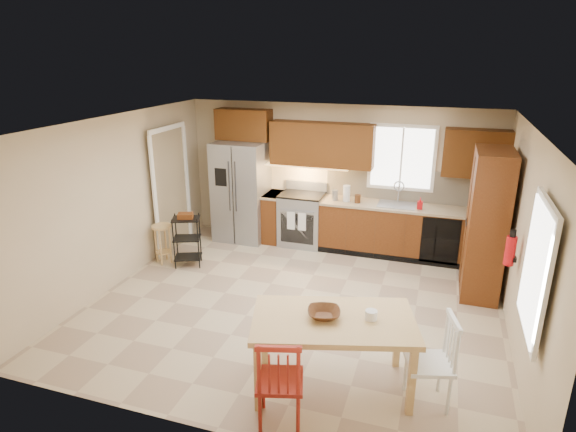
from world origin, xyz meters
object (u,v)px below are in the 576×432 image
(fire_extinguisher, at_px, (510,251))
(table_jar, at_px, (371,317))
(pantry, at_px, (486,224))
(chair_red, at_px, (280,379))
(bar_stool, at_px, (163,244))
(table_bowl, at_px, (324,317))
(range_stove, at_px, (302,220))
(utility_cart, at_px, (187,241))
(refrigerator, at_px, (241,191))
(dining_table, at_px, (332,354))
(soap_bottle, at_px, (420,203))
(chair_white, at_px, (429,362))

(fire_extinguisher, distance_m, table_jar, 2.12)
(fire_extinguisher, bearing_deg, pantry, 100.78)
(fire_extinguisher, relative_size, chair_red, 0.38)
(pantry, height_order, bar_stool, pantry)
(table_bowl, height_order, bar_stool, table_bowl)
(range_stove, bearing_deg, chair_red, -76.14)
(fire_extinguisher, bearing_deg, table_jar, -131.60)
(chair_red, xyz_separation_m, utility_cart, (-2.59, 2.88, -0.05))
(fire_extinguisher, relative_size, table_jar, 2.47)
(range_stove, bearing_deg, refrigerator, -177.01)
(bar_stool, bearing_deg, dining_table, -25.62)
(utility_cart, bearing_deg, soap_bottle, -0.52)
(range_stove, xyz_separation_m, pantry, (2.98, -0.99, 0.59))
(table_bowl, distance_m, utility_cart, 3.63)
(range_stove, distance_m, table_jar, 4.04)
(chair_white, bearing_deg, chair_red, 102.52)
(refrigerator, xyz_separation_m, chair_red, (2.23, -4.30, -0.43))
(chair_red, relative_size, chair_white, 1.00)
(bar_stool, bearing_deg, table_bowl, -26.42)
(range_stove, bearing_deg, fire_extinguisher, -32.62)
(range_stove, relative_size, table_jar, 6.32)
(pantry, xyz_separation_m, utility_cart, (-4.49, -0.49, -0.62))
(table_bowl, relative_size, bar_stool, 0.50)
(refrigerator, xyz_separation_m, table_bowl, (2.47, -3.65, -0.10))
(range_stove, bearing_deg, pantry, -18.29)
(range_stove, height_order, table_bowl, range_stove)
(chair_red, xyz_separation_m, table_bowl, (0.25, 0.65, 0.33))
(refrigerator, bearing_deg, soap_bottle, -0.45)
(chair_red, bearing_deg, table_bowl, 53.34)
(refrigerator, bearing_deg, range_stove, 2.99)
(soap_bottle, bearing_deg, chair_red, -102.58)
(pantry, bearing_deg, table_jar, -114.53)
(soap_bottle, xyz_separation_m, chair_white, (0.35, -3.58, -0.52))
(table_bowl, height_order, utility_cart, utility_cart)
(chair_white, xyz_separation_m, table_bowl, (-1.05, -0.05, 0.33))
(fire_extinguisher, height_order, utility_cart, fire_extinguisher)
(refrigerator, height_order, chair_white, refrigerator)
(chair_white, height_order, table_bowl, chair_white)
(table_bowl, bearing_deg, fire_extinguisher, 42.07)
(dining_table, height_order, bar_stool, dining_table)
(chair_white, bearing_deg, range_stove, 17.21)
(bar_stool, relative_size, utility_cart, 0.77)
(refrigerator, relative_size, chair_white, 1.90)
(dining_table, xyz_separation_m, chair_red, (-0.35, -0.65, 0.08))
(dining_table, bearing_deg, utility_cart, 126.97)
(dining_table, bearing_deg, refrigerator, 109.43)
(table_jar, bearing_deg, fire_extinguisher, 48.40)
(refrigerator, distance_m, chair_red, 4.86)
(bar_stool, xyz_separation_m, utility_cart, (0.44, 0.03, 0.10))
(pantry, bearing_deg, fire_extinguisher, -79.22)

